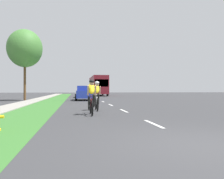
{
  "coord_description": "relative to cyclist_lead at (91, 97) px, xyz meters",
  "views": [
    {
      "loc": [
        -2.56,
        -4.23,
        1.14
      ],
      "look_at": [
        0.69,
        15.93,
        1.13
      ],
      "focal_mm": 36.51,
      "sensor_mm": 36.0,
      "label": 1
    }
  ],
  "objects": [
    {
      "name": "street_tree_near",
      "position": [
        -5.78,
        13.9,
        4.48
      ],
      "size": [
        3.48,
        3.48,
        7.22
      ],
      "color": "brown",
      "rests_on": "ground_plane"
    },
    {
      "name": "cyclist_lead",
      "position": [
        0.0,
        0.0,
        0.0
      ],
      "size": [
        0.42,
        1.72,
        1.58
      ],
      "color": "black",
      "rests_on": "ground_plane"
    },
    {
      "name": "suv_red",
      "position": [
        3.18,
        51.54,
        0.14
      ],
      "size": [
        2.15,
        4.7,
        1.79
      ],
      "color": "red",
      "rests_on": "ground_plane"
    },
    {
      "name": "pickup_dark_green",
      "position": [
        0.58,
        22.58,
        0.02
      ],
      "size": [
        2.22,
        5.1,
        1.64
      ],
      "color": "#194C2D",
      "rests_on": "ground_plane"
    },
    {
      "name": "bus_maroon",
      "position": [
        3.46,
        31.94,
        1.17
      ],
      "size": [
        2.78,
        11.6,
        3.48
      ],
      "color": "maroon",
      "rests_on": "ground_plane"
    },
    {
      "name": "lane_markings_center",
      "position": [
        1.85,
        17.95,
        -0.81
      ],
      "size": [
        0.12,
        53.13,
        0.01
      ],
      "color": "white",
      "rests_on": "ground_plane"
    },
    {
      "name": "grass_verge",
      "position": [
        -2.88,
        13.95,
        -0.81
      ],
      "size": [
        2.31,
        70.0,
        0.01
      ],
      "primitive_type": "cube",
      "color": "#38722D",
      "rests_on": "ground_plane"
    },
    {
      "name": "cyclist_trailing",
      "position": [
        0.43,
        2.09,
        0.0
      ],
      "size": [
        0.42,
        1.72,
        1.58
      ],
      "color": "black",
      "rests_on": "ground_plane"
    },
    {
      "name": "sidewalk_concrete",
      "position": [
        -4.84,
        13.95,
        -0.81
      ],
      "size": [
        1.6,
        70.0,
        0.1
      ],
      "primitive_type": "cube",
      "color": "#9E998E",
      "rests_on": "ground_plane"
    },
    {
      "name": "ground_plane",
      "position": [
        1.85,
        13.95,
        -0.81
      ],
      "size": [
        120.0,
        120.0,
        0.0
      ],
      "primitive_type": "plane",
      "color": "#38383A"
    },
    {
      "name": "sedan_blue",
      "position": [
        0.24,
        14.03,
        -0.04
      ],
      "size": [
        1.98,
        4.3,
        1.52
      ],
      "color": "#23389E",
      "rests_on": "ground_plane"
    }
  ]
}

